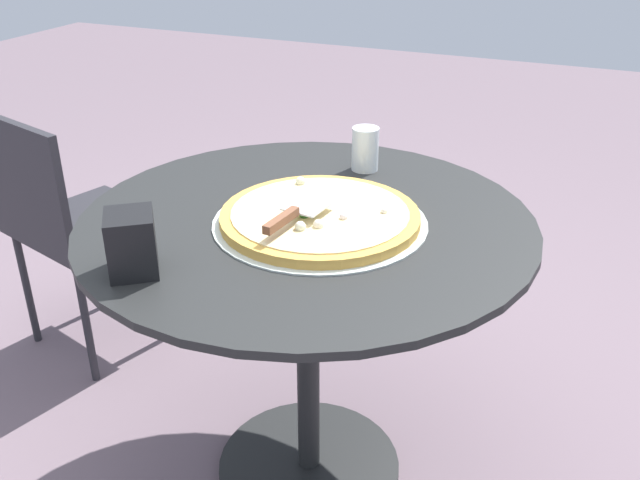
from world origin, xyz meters
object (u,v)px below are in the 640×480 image
Objects in this scene: pizza_server at (295,213)px; patio_chair_near at (68,216)px; patio_table at (307,281)px; drinking_cup at (365,149)px; pizza_on_tray at (320,217)px; napkin_dispenser at (132,243)px.

patio_chair_near reaches higher than pizza_server.
pizza_server is at bearing -171.48° from patio_table.
pizza_server is at bearing 179.29° from drinking_cup.
patio_table is 0.23m from pizza_server.
patio_table is 2.16× the size of pizza_on_tray.
pizza_server is 0.41m from drinking_cup.
napkin_dispenser is (-0.66, 0.22, 0.00)m from drinking_cup.
patio_chair_near is at bearing 71.51° from pizza_server.
drinking_cup is at bearing 125.21° from napkin_dispenser.
patio_table is at bearing -103.45° from patio_chair_near.
pizza_server is at bearing 161.21° from pizza_on_tray.
drinking_cup reaches higher than patio_chair_near.
pizza_server reaches higher than patio_table.
napkin_dispenser reaches higher than pizza_on_tray.
pizza_on_tray is 0.41m from napkin_dispenser.
drinking_cup is (0.33, 0.02, 0.04)m from pizza_on_tray.
drinking_cup reaches higher than pizza_on_tray.
drinking_cup is 0.14× the size of patio_chair_near.
patio_chair_near is (0.30, 0.91, -0.31)m from pizza_server.
napkin_dispenser is at bearing -128.76° from patio_chair_near.
drinking_cup is 0.97m from patio_chair_near.
patio_table is 0.38m from drinking_cup.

